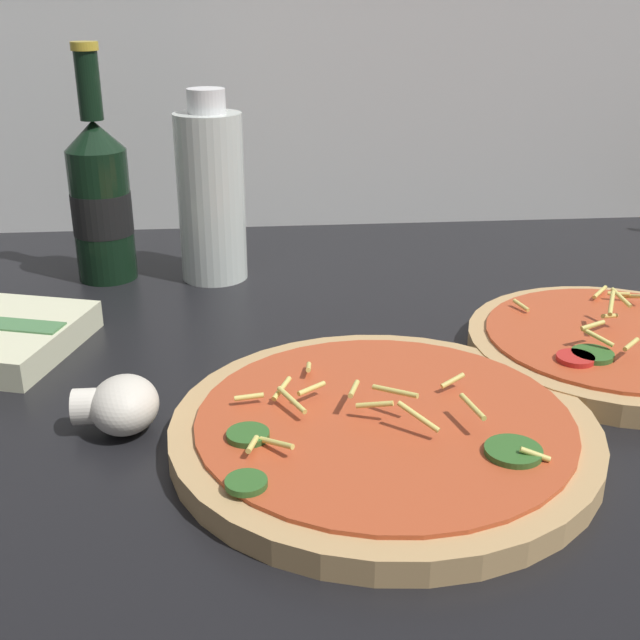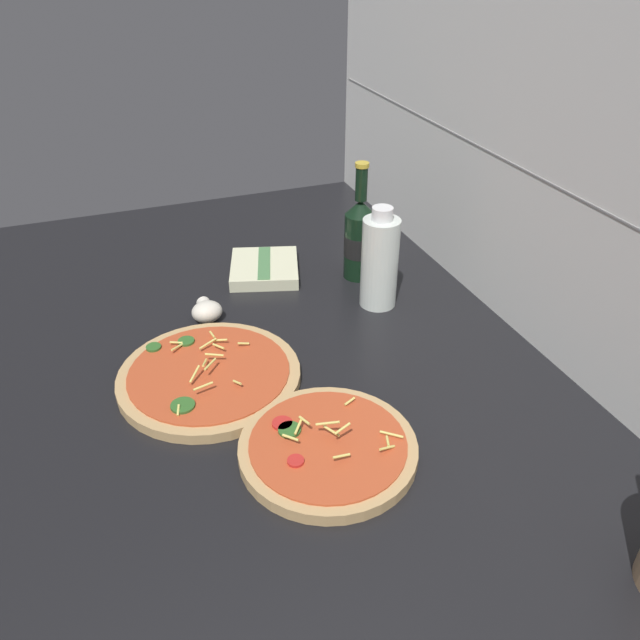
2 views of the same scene
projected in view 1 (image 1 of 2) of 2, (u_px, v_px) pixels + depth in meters
counter_slab at (433, 396)px, 62.77cm from camera, size 160.00×90.00×2.50cm
pizza_near at (384, 430)px, 53.52cm from camera, size 28.54×28.54×4.06cm
pizza_far at (616, 346)px, 66.00cm from camera, size 24.28×24.28×5.27cm
beer_bottle at (101, 198)px, 81.40cm from camera, size 6.10×6.10×23.61cm
oil_bottle at (211, 194)px, 81.38cm from camera, size 6.81×6.81×19.31cm
mushroom_left at (120, 405)px, 54.78cm from camera, size 5.79×5.51×3.86cm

